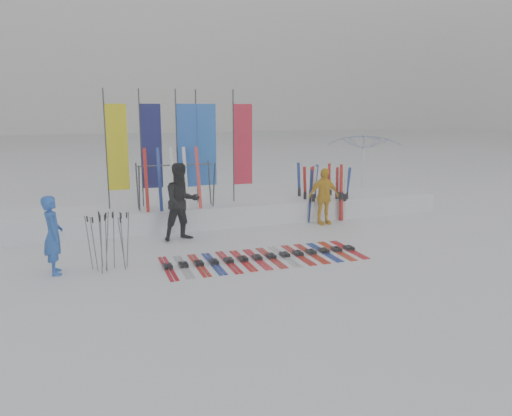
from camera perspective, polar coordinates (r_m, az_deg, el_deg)
name	(u,v)px	position (r m, az deg, el deg)	size (l,w,h in m)	color
ground	(272,271)	(10.33, 1.89, -7.17)	(120.00, 120.00, 0.00)	white
snow_bank	(215,213)	(14.50, -4.66, -0.57)	(14.00, 1.60, 0.60)	white
person_blue	(53,235)	(10.73, -22.19, -2.88)	(0.58, 0.38, 1.60)	blue
person_black	(182,202)	(12.62, -8.50, 0.69)	(0.95, 0.74, 1.95)	black
person_yellow	(324,196)	(14.37, 7.72, 1.34)	(0.95, 0.40, 1.62)	#F4B40F
tent_canopy	(364,168)	(17.94, 12.24, 4.54)	(2.70, 2.75, 2.48)	white
ski_row	(264,257)	(11.12, 0.92, -5.64)	(4.44, 1.68, 0.07)	#AD0D1A
pole_cluster	(108,242)	(10.68, -16.51, -3.70)	(0.87, 0.60, 1.23)	#595B60
feather_flags	(181,146)	(14.15, -8.55, 7.01)	(4.09, 0.17, 3.20)	#383A3F
ski_rack	(176,180)	(13.67, -9.17, 3.22)	(2.04, 0.80, 1.23)	#383A3F
upright_skis	(325,193)	(15.13, 7.88, 1.74)	(1.34, 1.22, 1.69)	red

